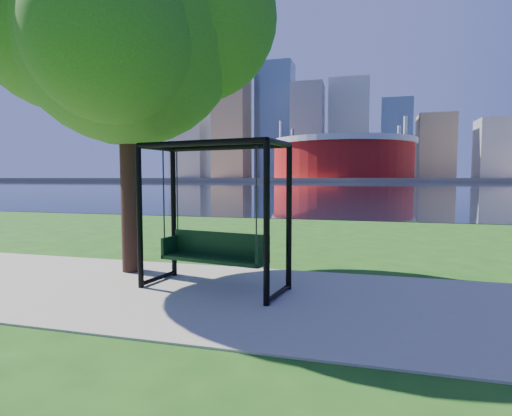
% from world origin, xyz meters
% --- Properties ---
extents(ground, '(900.00, 900.00, 0.00)m').
position_xyz_m(ground, '(0.00, 0.00, 0.00)').
color(ground, '#1E5114').
rests_on(ground, ground).
extents(path, '(120.00, 4.00, 0.03)m').
position_xyz_m(path, '(0.00, -0.50, 0.01)').
color(path, '#9E937F').
rests_on(path, ground).
extents(river, '(900.00, 180.00, 0.02)m').
position_xyz_m(river, '(0.00, 102.00, 0.01)').
color(river, black).
rests_on(river, ground).
extents(far_bank, '(900.00, 228.00, 2.00)m').
position_xyz_m(far_bank, '(0.00, 306.00, 1.00)').
color(far_bank, '#937F60').
rests_on(far_bank, ground).
extents(stadium, '(83.00, 83.00, 32.00)m').
position_xyz_m(stadium, '(-10.00, 235.00, 14.23)').
color(stadium, maroon).
rests_on(stadium, far_bank).
extents(skyline, '(392.00, 66.00, 96.50)m').
position_xyz_m(skyline, '(-4.27, 319.39, 35.89)').
color(skyline, gray).
rests_on(skyline, far_bank).
extents(swing, '(2.64, 1.48, 2.55)m').
position_xyz_m(swing, '(-0.59, -0.17, 1.23)').
color(swing, black).
rests_on(swing, ground).
extents(park_tree, '(5.77, 5.21, 7.16)m').
position_xyz_m(park_tree, '(-2.75, 0.65, 4.97)').
color(park_tree, black).
rests_on(park_tree, ground).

